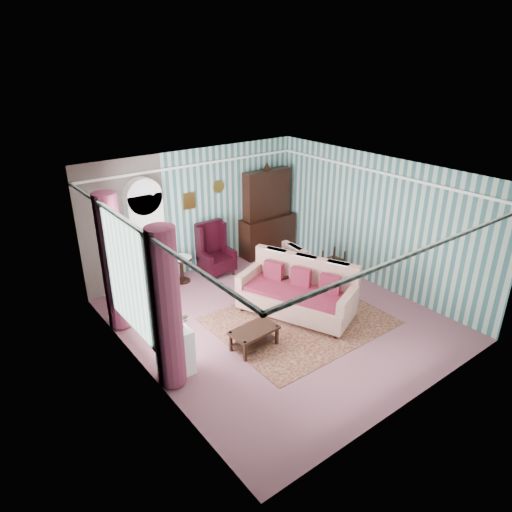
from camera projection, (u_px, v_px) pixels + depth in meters
floor at (278, 319)px, 9.03m from camera, size 6.00×6.00×0.00m
room_shell at (247, 228)px, 8.00m from camera, size 5.53×6.02×2.91m
bookcase at (147, 240)px, 9.89m from camera, size 0.80×0.28×2.24m
dresser_hutch at (268, 210)px, 11.58m from camera, size 1.50×0.56×2.36m
wingback_left at (147, 269)px, 9.67m from camera, size 0.76×0.80×1.25m
wingback_right at (216, 250)px, 10.64m from camera, size 0.76×0.80×1.25m
seated_woman at (147, 271)px, 9.69m from camera, size 0.44×0.40×1.18m
round_side_table at (182, 270)px, 10.41m from camera, size 0.50×0.50×0.60m
nest_table at (333, 261)px, 10.94m from camera, size 0.45×0.38×0.54m
plant_stand at (176, 354)px, 7.32m from camera, size 0.55×0.35×0.80m
rug at (299, 321)px, 8.97m from camera, size 3.20×2.60×0.01m
sofa at (296, 293)px, 9.01m from camera, size 1.77×2.47×0.98m
floral_armchair at (282, 274)px, 9.80m from camera, size 0.84×0.93×0.97m
coffee_table at (254, 338)px, 8.08m from camera, size 0.88×0.55×0.39m
potted_plant_a at (176, 324)px, 7.00m from camera, size 0.44×0.40×0.42m
potted_plant_b at (174, 316)px, 7.23m from camera, size 0.28×0.26×0.42m
potted_plant_c at (167, 319)px, 7.14m from camera, size 0.25×0.25×0.43m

